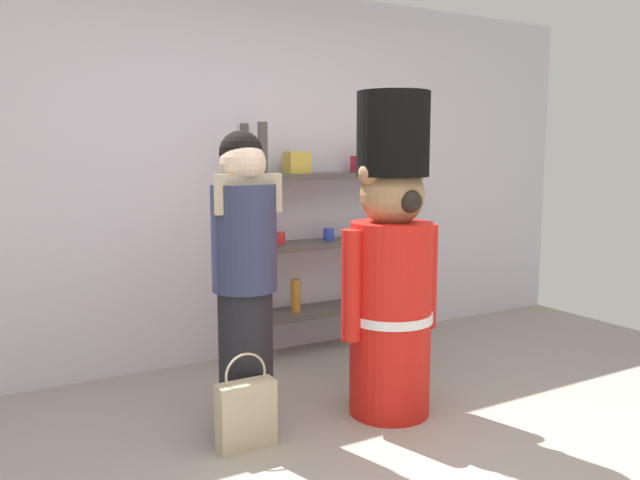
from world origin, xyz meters
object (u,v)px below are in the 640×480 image
(teddy_bear_guard, at_px, (391,266))
(merchandise_shelf, at_px, (329,238))
(person_shopper, at_px, (245,275))
(shopping_bag, at_px, (246,413))

(teddy_bear_guard, bearing_deg, merchandise_shelf, 74.91)
(person_shopper, xyz_separation_m, shopping_bag, (-0.10, -0.22, -0.65))
(merchandise_shelf, height_order, teddy_bear_guard, teddy_bear_guard)
(person_shopper, height_order, shopping_bag, person_shopper)
(person_shopper, bearing_deg, merchandise_shelf, 41.87)
(merchandise_shelf, relative_size, person_shopper, 1.06)
(person_shopper, bearing_deg, shopping_bag, -114.03)
(merchandise_shelf, relative_size, teddy_bear_guard, 0.93)
(person_shopper, bearing_deg, teddy_bear_guard, -15.82)
(merchandise_shelf, distance_m, teddy_bear_guard, 1.26)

